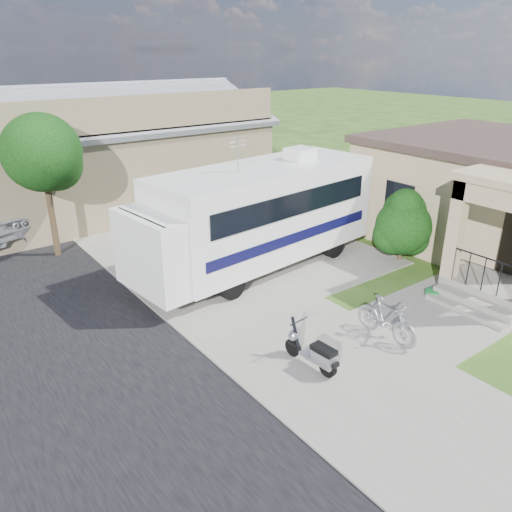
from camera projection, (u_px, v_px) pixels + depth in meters
ground at (335, 333)px, 11.92m from camera, size 120.00×120.00×0.00m
sidewalk_slab at (126, 229)px, 18.75m from camera, size 4.00×80.00×0.06m
driveway_slab at (268, 259)px, 16.07m from camera, size 7.00×6.00×0.05m
walk_slab at (446, 312)px, 12.83m from camera, size 4.00×3.00×0.05m
house at (492, 190)px, 17.21m from camera, size 9.47×7.80×3.54m
warehouse at (106, 157)px, 21.49m from camera, size 12.50×8.40×5.04m
street_tree_a at (45, 156)px, 15.32m from camera, size 2.44×2.40×4.58m
motorhome at (257, 214)px, 14.86m from camera, size 8.20×3.32×4.09m
shrub at (403, 224)px, 15.66m from camera, size 1.93×1.84×2.37m
scooter at (314, 352)px, 10.40m from camera, size 0.50×1.44×0.95m
bicycle at (386, 322)px, 11.43m from camera, size 0.51×1.68×1.01m
garden_hose at (433, 294)px, 13.64m from camera, size 0.40×0.40×0.18m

